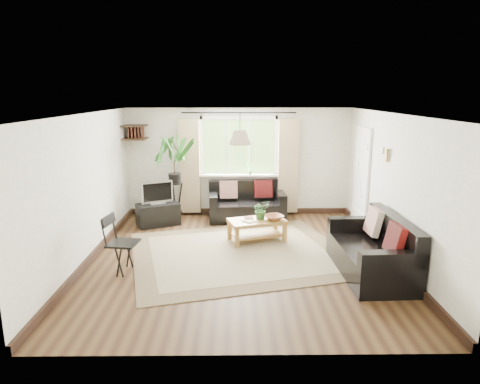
{
  "coord_description": "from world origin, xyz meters",
  "views": [
    {
      "loc": [
        -0.08,
        -6.78,
        2.72
      ],
      "look_at": [
        0.0,
        0.4,
        1.05
      ],
      "focal_mm": 32.0,
      "sensor_mm": 36.0,
      "label": 1
    }
  ],
  "objects_px": {
    "sofa_back": "(247,202)",
    "sofa_right": "(371,247)",
    "folding_chair": "(123,244)",
    "tv_stand": "(158,214)",
    "palm_stand": "(175,179)",
    "coffee_table": "(257,230)"
  },
  "relations": [
    {
      "from": "coffee_table",
      "to": "tv_stand",
      "type": "distance_m",
      "value": 2.28
    },
    {
      "from": "palm_stand",
      "to": "folding_chair",
      "type": "distance_m",
      "value": 2.79
    },
    {
      "from": "sofa_back",
      "to": "tv_stand",
      "type": "bearing_deg",
      "value": -171.97
    },
    {
      "from": "sofa_back",
      "to": "palm_stand",
      "type": "distance_m",
      "value": 1.63
    },
    {
      "from": "sofa_right",
      "to": "palm_stand",
      "type": "relative_size",
      "value": 0.98
    },
    {
      "from": "sofa_back",
      "to": "coffee_table",
      "type": "height_order",
      "value": "sofa_back"
    },
    {
      "from": "sofa_back",
      "to": "tv_stand",
      "type": "height_order",
      "value": "sofa_back"
    },
    {
      "from": "sofa_back",
      "to": "palm_stand",
      "type": "height_order",
      "value": "palm_stand"
    },
    {
      "from": "sofa_back",
      "to": "sofa_right",
      "type": "height_order",
      "value": "sofa_right"
    },
    {
      "from": "sofa_right",
      "to": "tv_stand",
      "type": "bearing_deg",
      "value": -126.59
    },
    {
      "from": "sofa_right",
      "to": "folding_chair",
      "type": "bearing_deg",
      "value": -93.57
    },
    {
      "from": "sofa_right",
      "to": "folding_chair",
      "type": "distance_m",
      "value": 3.79
    },
    {
      "from": "coffee_table",
      "to": "tv_stand",
      "type": "bearing_deg",
      "value": 152.59
    },
    {
      "from": "sofa_back",
      "to": "coffee_table",
      "type": "xyz_separation_m",
      "value": [
        0.15,
        -1.45,
        -0.18
      ]
    },
    {
      "from": "coffee_table",
      "to": "folding_chair",
      "type": "xyz_separation_m",
      "value": [
        -2.12,
        -1.39,
        0.24
      ]
    },
    {
      "from": "sofa_back",
      "to": "sofa_right",
      "type": "distance_m",
      "value": 3.45
    },
    {
      "from": "sofa_back",
      "to": "folding_chair",
      "type": "distance_m",
      "value": 3.46
    },
    {
      "from": "sofa_right",
      "to": "folding_chair",
      "type": "relative_size",
      "value": 1.99
    },
    {
      "from": "sofa_back",
      "to": "sofa_right",
      "type": "relative_size",
      "value": 0.91
    },
    {
      "from": "sofa_back",
      "to": "coffee_table",
      "type": "distance_m",
      "value": 1.47
    },
    {
      "from": "tv_stand",
      "to": "palm_stand",
      "type": "xyz_separation_m",
      "value": [
        0.34,
        0.28,
        0.69
      ]
    },
    {
      "from": "folding_chair",
      "to": "palm_stand",
      "type": "bearing_deg",
      "value": -0.73
    }
  ]
}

